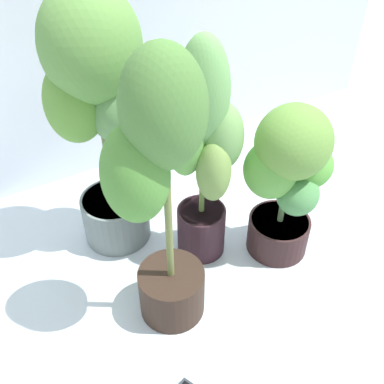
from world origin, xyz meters
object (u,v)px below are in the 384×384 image
at_px(potted_plant_center, 204,154).
at_px(potted_plant_front_right, 288,175).
at_px(potted_plant_back_left, 101,103).
at_px(potted_plant_front_left, 159,188).

xyz_separation_m(potted_plant_center, potted_plant_front_right, (0.28, -0.15, -0.10)).
height_order(potted_plant_back_left, potted_plant_front_left, potted_plant_back_left).
distance_m(potted_plant_front_right, potted_plant_front_left, 0.58).
relative_size(potted_plant_center, potted_plant_front_left, 0.91).
bearing_deg(potted_plant_front_right, potted_plant_back_left, 143.12).
height_order(potted_plant_front_right, potted_plant_back_left, potted_plant_back_left).
bearing_deg(potted_plant_center, potted_plant_front_right, -28.11).
height_order(potted_plant_center, potted_plant_front_left, potted_plant_front_left).
xyz_separation_m(potted_plant_center, potted_plant_back_left, (-0.26, 0.26, 0.15)).
bearing_deg(potted_plant_front_left, potted_plant_back_left, 89.10).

